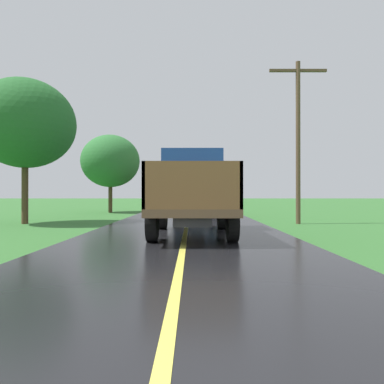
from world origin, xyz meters
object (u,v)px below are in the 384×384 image
(banana_truck_near, at_px, (191,189))
(roadside_tree_near_left, at_px, (25,124))
(utility_pole_roadside, at_px, (298,135))
(roadside_tree_mid_right, at_px, (110,161))
(banana_truck_far, at_px, (196,192))

(banana_truck_near, relative_size, roadside_tree_near_left, 0.90)
(utility_pole_roadside, height_order, roadside_tree_mid_right, utility_pole_roadside)
(banana_truck_near, xyz_separation_m, banana_truck_far, (0.24, 9.98, -0.01))
(roadside_tree_near_left, bearing_deg, utility_pole_roadside, 0.03)
(banana_truck_near, height_order, roadside_tree_near_left, roadside_tree_near_left)
(banana_truck_near, height_order, utility_pole_roadside, utility_pole_roadside)
(banana_truck_far, height_order, utility_pole_roadside, utility_pole_roadside)
(roadside_tree_mid_right, bearing_deg, utility_pole_roadside, -42.29)
(utility_pole_roadside, distance_m, roadside_tree_near_left, 12.15)
(roadside_tree_mid_right, bearing_deg, banana_truck_near, -66.78)
(banana_truck_near, distance_m, banana_truck_far, 9.98)
(roadside_tree_near_left, distance_m, roadside_tree_mid_right, 9.76)
(banana_truck_near, distance_m, roadside_tree_mid_right, 14.92)
(roadside_tree_mid_right, bearing_deg, banana_truck_far, -30.63)
(roadside_tree_near_left, xyz_separation_m, roadside_tree_mid_right, (1.59, 9.60, -0.78))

